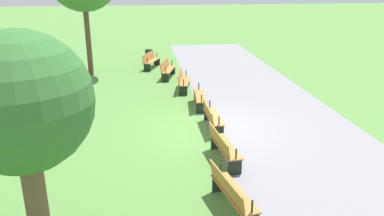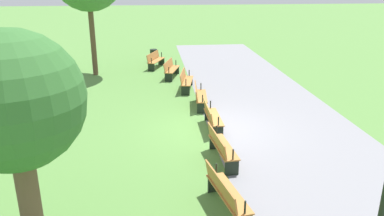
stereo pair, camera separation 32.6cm
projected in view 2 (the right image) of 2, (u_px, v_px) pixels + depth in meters
name	position (u px, v px, depth m)	size (l,w,h in m)	color
ground_plane	(213.00, 129.00, 13.29)	(120.00, 120.00, 0.00)	#54843D
path_paving	(282.00, 126.00, 13.54)	(34.02, 5.27, 0.01)	gray
bench_0	(155.00, 60.00, 21.94)	(1.85, 1.10, 0.89)	#B27538
bench_1	(171.00, 69.00, 19.84)	(1.87, 0.95, 0.89)	#B27538
bench_2	(186.00, 80.00, 17.66)	(1.86, 0.80, 0.89)	#B27538
bench_3	(199.00, 95.00, 15.41)	(1.84, 0.64, 0.89)	#B27538
bench_4	(212.00, 116.00, 13.12)	(1.81, 0.47, 0.89)	#B27538
bench_5	(221.00, 146.00, 10.81)	(1.84, 0.64, 0.89)	#B27538
bench_6	(225.00, 193.00, 8.50)	(1.86, 0.80, 0.89)	#B27538
tree_2	(14.00, 103.00, 6.54)	(2.49, 2.49, 4.28)	brown
trash_bin	(154.00, 56.00, 23.46)	(0.45, 0.45, 0.80)	black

